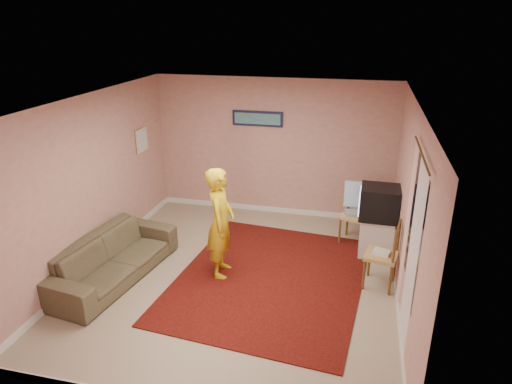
% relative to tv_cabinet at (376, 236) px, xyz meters
% --- Properties ---
extents(ground, '(5.00, 5.00, 0.00)m').
position_rel_tv_cabinet_xyz_m(ground, '(-1.95, -1.17, -0.33)').
color(ground, tan).
rests_on(ground, ground).
extents(wall_back, '(4.50, 0.02, 2.60)m').
position_rel_tv_cabinet_xyz_m(wall_back, '(-1.95, 1.33, 0.97)').
color(wall_back, tan).
rests_on(wall_back, ground).
extents(wall_front, '(4.50, 0.02, 2.60)m').
position_rel_tv_cabinet_xyz_m(wall_front, '(-1.95, -3.67, 0.97)').
color(wall_front, tan).
rests_on(wall_front, ground).
extents(wall_left, '(0.02, 5.00, 2.60)m').
position_rel_tv_cabinet_xyz_m(wall_left, '(-4.20, -1.17, 0.97)').
color(wall_left, tan).
rests_on(wall_left, ground).
extents(wall_right, '(0.02, 5.00, 2.60)m').
position_rel_tv_cabinet_xyz_m(wall_right, '(0.30, -1.17, 0.97)').
color(wall_right, tan).
rests_on(wall_right, ground).
extents(ceiling, '(4.50, 5.00, 0.02)m').
position_rel_tv_cabinet_xyz_m(ceiling, '(-1.95, -1.17, 2.27)').
color(ceiling, silver).
rests_on(ceiling, wall_back).
extents(baseboard_back, '(4.50, 0.02, 0.10)m').
position_rel_tv_cabinet_xyz_m(baseboard_back, '(-1.95, 1.32, -0.28)').
color(baseboard_back, silver).
rests_on(baseboard_back, ground).
extents(baseboard_left, '(0.02, 5.00, 0.10)m').
position_rel_tv_cabinet_xyz_m(baseboard_left, '(-4.19, -1.17, -0.28)').
color(baseboard_left, silver).
rests_on(baseboard_left, ground).
extents(baseboard_right, '(0.02, 5.00, 0.10)m').
position_rel_tv_cabinet_xyz_m(baseboard_right, '(0.29, -1.17, -0.28)').
color(baseboard_right, silver).
rests_on(baseboard_right, ground).
extents(window, '(0.01, 1.10, 1.50)m').
position_rel_tv_cabinet_xyz_m(window, '(0.29, -2.07, 1.12)').
color(window, black).
rests_on(window, wall_right).
extents(curtain_sheer, '(0.01, 0.75, 2.10)m').
position_rel_tv_cabinet_xyz_m(curtain_sheer, '(0.28, -2.22, 0.92)').
color(curtain_sheer, silver).
rests_on(curtain_sheer, wall_right).
extents(curtain_floral, '(0.01, 0.35, 2.10)m').
position_rel_tv_cabinet_xyz_m(curtain_floral, '(0.27, -1.52, 0.92)').
color(curtain_floral, white).
rests_on(curtain_floral, wall_right).
extents(curtain_rod, '(0.02, 1.40, 0.02)m').
position_rel_tv_cabinet_xyz_m(curtain_rod, '(0.25, -2.07, 1.99)').
color(curtain_rod, brown).
rests_on(curtain_rod, wall_right).
extents(picture_back, '(0.95, 0.04, 0.28)m').
position_rel_tv_cabinet_xyz_m(picture_back, '(-2.25, 1.29, 1.52)').
color(picture_back, '#141638').
rests_on(picture_back, wall_back).
extents(picture_left, '(0.04, 0.38, 0.42)m').
position_rel_tv_cabinet_xyz_m(picture_left, '(-4.17, 0.43, 1.22)').
color(picture_left, beige).
rests_on(picture_left, wall_left).
extents(area_rug, '(2.91, 3.50, 0.02)m').
position_rel_tv_cabinet_xyz_m(area_rug, '(-1.50, -1.10, -0.32)').
color(area_rug, '#320508').
rests_on(area_rug, ground).
extents(tv_cabinet, '(0.51, 0.47, 0.66)m').
position_rel_tv_cabinet_xyz_m(tv_cabinet, '(0.00, 0.00, 0.00)').
color(tv_cabinet, silver).
rests_on(tv_cabinet, ground).
extents(crt_tv, '(0.62, 0.55, 0.51)m').
position_rel_tv_cabinet_xyz_m(crt_tv, '(-0.01, 0.00, 0.58)').
color(crt_tv, black).
rests_on(crt_tv, tv_cabinet).
extents(chair_a, '(0.55, 0.54, 0.54)m').
position_rel_tv_cabinet_xyz_m(chair_a, '(-0.35, 0.38, 0.28)').
color(chair_a, tan).
rests_on(chair_a, ground).
extents(dvd_player, '(0.39, 0.32, 0.06)m').
position_rel_tv_cabinet_xyz_m(dvd_player, '(-0.35, 0.38, 0.21)').
color(dvd_player, '#ABACB0').
rests_on(dvd_player, chair_a).
extents(blue_throw, '(0.43, 0.05, 0.45)m').
position_rel_tv_cabinet_xyz_m(blue_throw, '(-0.35, 0.57, 0.47)').
color(blue_throw, '#88B7DE').
rests_on(blue_throw, chair_a).
extents(chair_b, '(0.51, 0.52, 0.54)m').
position_rel_tv_cabinet_xyz_m(chair_b, '(0.05, -0.91, 0.28)').
color(chair_b, tan).
rests_on(chair_b, ground).
extents(game_console, '(0.26, 0.22, 0.05)m').
position_rel_tv_cabinet_xyz_m(game_console, '(0.05, -0.91, 0.20)').
color(game_console, silver).
rests_on(game_console, chair_b).
extents(sofa, '(1.18, 2.31, 0.64)m').
position_rel_tv_cabinet_xyz_m(sofa, '(-3.75, -1.59, -0.01)').
color(sofa, brown).
rests_on(sofa, ground).
extents(person, '(0.47, 0.65, 1.66)m').
position_rel_tv_cabinet_xyz_m(person, '(-2.24, -1.11, 0.50)').
color(person, gold).
rests_on(person, ground).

